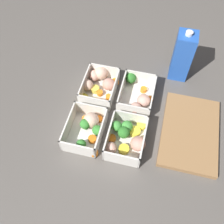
{
  "coord_description": "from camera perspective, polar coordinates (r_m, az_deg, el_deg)",
  "views": [
    {
      "loc": [
        0.47,
        0.12,
        0.76
      ],
      "look_at": [
        0.0,
        0.0,
        0.02
      ],
      "focal_mm": 42.0,
      "sensor_mm": 36.0,
      "label": 1
    }
  ],
  "objects": [
    {
      "name": "ground_plane",
      "position": [
        0.9,
        0.0,
        -0.72
      ],
      "size": [
        4.0,
        4.0,
        0.0
      ],
      "primitive_type": "plane",
      "color": "#56514C"
    },
    {
      "name": "container_far_right",
      "position": [
        0.83,
        3.24,
        -5.56
      ],
      "size": [
        0.17,
        0.13,
        0.06
      ],
      "color": "silver",
      "rests_on": "ground_plane"
    },
    {
      "name": "container_near_right",
      "position": [
        0.85,
        -5.3,
        -3.52
      ],
      "size": [
        0.16,
        0.12,
        0.06
      ],
      "color": "silver",
      "rests_on": "ground_plane"
    },
    {
      "name": "container_near_left",
      "position": [
        0.96,
        -2.79,
        6.24
      ],
      "size": [
        0.19,
        0.14,
        0.06
      ],
      "color": "silver",
      "rests_on": "ground_plane"
    },
    {
      "name": "juice_carton",
      "position": [
        0.98,
        15.06,
        11.67
      ],
      "size": [
        0.07,
        0.07,
        0.2
      ],
      "color": "blue",
      "rests_on": "ground_plane"
    },
    {
      "name": "container_far_left",
      "position": [
        0.92,
        5.51,
        3.5
      ],
      "size": [
        0.17,
        0.12,
        0.06
      ],
      "color": "silver",
      "rests_on": "ground_plane"
    },
    {
      "name": "cutting_board",
      "position": [
        0.89,
        16.56,
        -4.19
      ],
      "size": [
        0.28,
        0.18,
        0.02
      ],
      "color": "olive",
      "rests_on": "ground_plane"
    }
  ]
}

